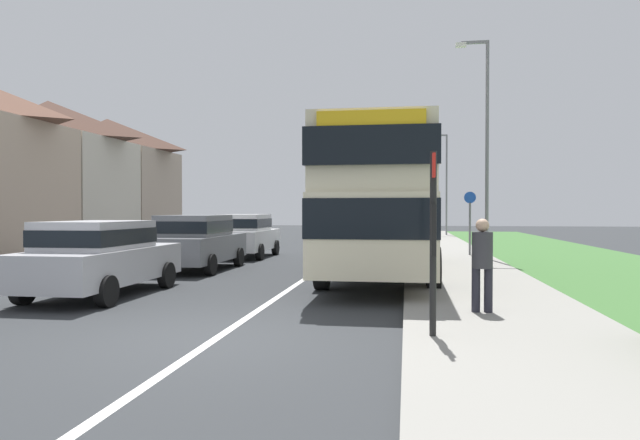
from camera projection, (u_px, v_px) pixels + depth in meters
The scene contains 13 objects.
ground_plane at pixel (217, 338), 7.96m from camera, with size 120.00×120.00×0.00m, color #2D3033.
lane_marking_centre at pixel (311, 274), 15.87m from camera, with size 0.14×60.00×0.01m, color silver.
pavement_near_side at pixel (473, 285), 13.25m from camera, with size 3.20×68.00×0.12m, color gray.
double_decker_bus at pixel (383, 198), 15.57m from camera, with size 2.80×10.77×3.70m.
parked_car_silver at pixel (100, 255), 11.86m from camera, with size 1.92×4.28×1.59m.
parked_car_grey at pixel (196, 240), 16.97m from camera, with size 1.99×4.28×1.66m.
parked_car_white at pixel (246, 234), 21.71m from camera, with size 1.91×4.00×1.66m.
pedestrian_at_stop at pixel (482, 261), 9.34m from camera, with size 0.34×0.34×1.67m.
bus_stop_sign at pixel (433, 230), 7.58m from camera, with size 0.09×0.52×2.60m.
cycle_route_sign at pixel (470, 220), 21.44m from camera, with size 0.44×0.08×2.52m.
street_lamp_mid at pixel (484, 136), 19.62m from camera, with size 1.14×0.20×7.71m.
street_lamp_far at pixel (445, 178), 39.06m from camera, with size 1.14×0.20×7.06m.
house_terrace_far_side at pixel (9, 170), 25.60m from camera, with size 7.16×22.62×7.33m.
Camera 1 is at (2.65, -7.62, 1.81)m, focal length 31.70 mm.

